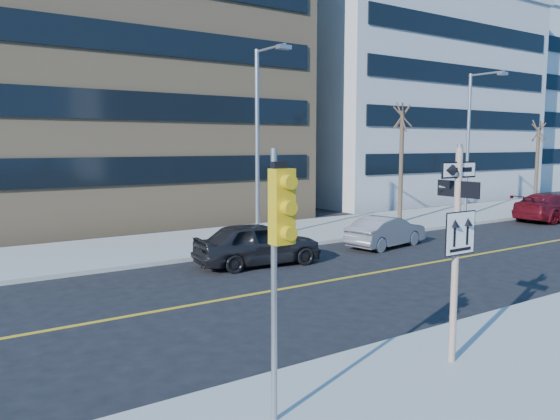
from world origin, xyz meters
TOP-DOWN VIEW (x-y plane):
  - ground at (0.00, 0.00)m, footprint 120.00×120.00m
  - far_sidewalk at (18.00, 12.00)m, footprint 66.00×6.00m
  - road_centerline at (12.00, 4.00)m, footprint 40.00×0.14m
  - sign_pole at (0.00, -2.51)m, footprint 0.92×0.92m
  - traffic_signal at (-4.00, -2.66)m, footprint 0.32×0.45m
  - parked_car_a at (1.65, 7.15)m, footprint 2.30×4.68m
  - parked_car_b at (7.87, 7.14)m, footprint 1.98×4.07m
  - parked_car_d at (21.10, 7.65)m, footprint 2.33×5.42m
  - streetlight_a at (4.00, 10.76)m, footprint 0.55×2.25m
  - streetlight_b at (18.00, 10.76)m, footprint 0.55×2.25m
  - street_tree_west at (13.00, 11.30)m, footprint 1.80×1.80m
  - street_tree_east at (26.00, 11.60)m, footprint 1.80×1.80m
  - building_brick at (2.00, 25.00)m, footprint 18.00×18.00m
  - building_grey_mid at (24.00, 24.00)m, footprint 20.00×16.00m
  - building_grey_far at (45.00, 27.00)m, footprint 18.00×18.00m

SIDE VIEW (x-z plane):
  - ground at x=0.00m, z-range 0.00..0.00m
  - road_centerline at x=12.00m, z-range 0.00..0.01m
  - far_sidewalk at x=18.00m, z-range 0.00..0.15m
  - parked_car_b at x=7.87m, z-range 0.00..1.29m
  - parked_car_a at x=1.65m, z-range 0.00..1.53m
  - parked_car_d at x=21.10m, z-range 0.00..1.55m
  - sign_pole at x=0.00m, z-range 0.41..4.47m
  - traffic_signal at x=-4.00m, z-range 1.03..5.03m
  - streetlight_a at x=4.00m, z-range 0.76..8.76m
  - streetlight_b at x=18.00m, z-range 0.76..8.76m
  - street_tree_east at x=26.00m, z-range 2.07..7.82m
  - street_tree_west at x=13.00m, z-range 2.35..8.70m
  - building_grey_mid at x=24.00m, z-range 0.00..15.00m
  - building_grey_far at x=45.00m, z-range 0.00..16.00m
  - building_brick at x=2.00m, z-range 0.00..18.00m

